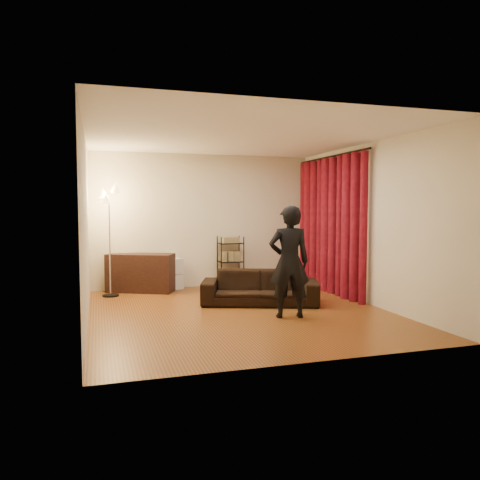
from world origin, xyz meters
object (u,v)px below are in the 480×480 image
object	(u,v)px
media_cabinet	(141,273)
storage_boxes	(172,274)
floor_lamp	(110,242)
wire_shelf	(230,262)
sofa	(260,287)
person	(289,262)

from	to	relation	value
media_cabinet	storage_boxes	size ratio (longest dim) A/B	2.04
floor_lamp	storage_boxes	bearing A→B (deg)	18.69
media_cabinet	wire_shelf	size ratio (longest dim) A/B	1.22
sofa	person	xyz separation A→B (m)	(0.10, -1.02, 0.54)
media_cabinet	wire_shelf	bearing A→B (deg)	26.44
sofa	person	world-z (taller)	person
media_cabinet	wire_shelf	world-z (taller)	wire_shelf
person	wire_shelf	bearing A→B (deg)	-76.65
sofa	media_cabinet	world-z (taller)	media_cabinet
person	floor_lamp	distance (m)	3.50
floor_lamp	person	bearing A→B (deg)	-44.79
person	wire_shelf	distance (m)	2.85
sofa	floor_lamp	size ratio (longest dim) A/B	0.97
sofa	media_cabinet	size ratio (longest dim) A/B	1.53
media_cabinet	wire_shelf	xyz separation A→B (m)	(1.81, 0.05, 0.15)
sofa	storage_boxes	distance (m)	2.20
sofa	wire_shelf	distance (m)	1.83
person	sofa	bearing A→B (deg)	-73.26
person	storage_boxes	xyz separation A→B (m)	(-1.29, 2.87, -0.52)
floor_lamp	media_cabinet	bearing A→B (deg)	29.23
wire_shelf	sofa	bearing A→B (deg)	-107.36
storage_boxes	floor_lamp	xyz separation A→B (m)	(-1.19, -0.40, 0.68)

